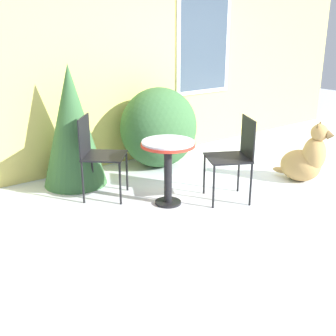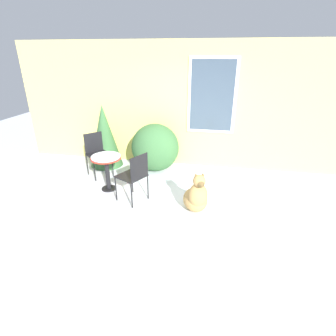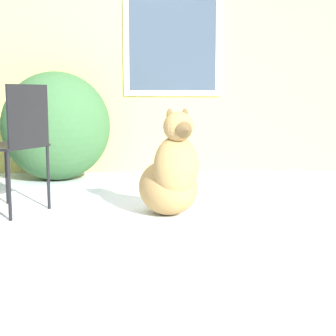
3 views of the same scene
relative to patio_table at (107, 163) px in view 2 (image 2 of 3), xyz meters
name	(u,v)px [view 2 (image 2 of 3)]	position (x,y,z in m)	size (l,w,h in m)	color
ground_plane	(162,209)	(1.23, -0.54, -0.57)	(16.00, 16.00, 0.00)	silver
house_wall	(183,106)	(1.27, 1.65, 0.87)	(8.00, 0.10, 2.85)	#E5D16B
shrub_left	(155,148)	(0.71, 1.15, -0.02)	(1.11, 0.98, 1.11)	#386638
evergreen_bush	(105,136)	(-0.55, 1.21, 0.17)	(0.78, 0.78, 1.49)	#386638
patio_table	(107,163)	(0.00, 0.00, 0.00)	(0.59, 0.59, 0.73)	black
patio_chair_near_table	(97,152)	(-0.51, 0.65, -0.03)	(0.65, 0.65, 0.95)	black
patio_chair_far_side	(134,175)	(0.68, -0.35, -0.03)	(0.62, 0.62, 0.95)	black
dog	(196,197)	(1.83, -0.49, -0.29)	(0.57, 0.71, 0.78)	tan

